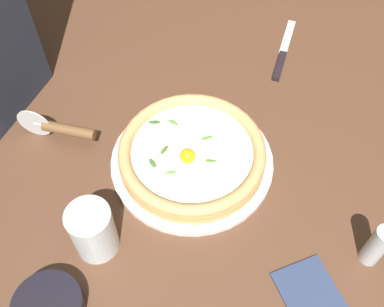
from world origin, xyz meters
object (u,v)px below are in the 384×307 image
object	(u,v)px
folded_napkin	(316,303)
pepper_shaker	(377,246)
table_knife	(281,57)
pizza_cutter	(61,128)
pizza	(192,153)
drinking_glass	(94,233)
side_bowl	(49,307)

from	to	relation	value
folded_napkin	pepper_shaker	size ratio (longest dim) A/B	1.48
table_knife	folded_napkin	world-z (taller)	table_knife
folded_napkin	pizza_cutter	bearing A→B (deg)	5.79
pizza	pepper_shaker	world-z (taller)	pepper_shaker
folded_napkin	pepper_shaker	distance (m)	0.13
table_knife	drinking_glass	distance (m)	0.59
pizza	side_bowl	distance (m)	0.36
table_knife	side_bowl	bearing A→B (deg)	95.15
pizza	drinking_glass	world-z (taller)	drinking_glass
pizza	side_bowl	world-z (taller)	pizza
pizza	folded_napkin	distance (m)	0.34
side_bowl	pepper_shaker	world-z (taller)	pepper_shaker
pizza_cutter	pizza	bearing A→B (deg)	-151.01
pepper_shaker	side_bowl	bearing A→B (deg)	51.52
drinking_glass	folded_napkin	world-z (taller)	drinking_glass
side_bowl	pepper_shaker	xyz separation A→B (m)	(-0.33, -0.41, 0.03)
side_bowl	pepper_shaker	bearing A→B (deg)	-128.48
side_bowl	pizza	bearing A→B (deg)	-86.37
folded_napkin	pizza	bearing A→B (deg)	-12.26
pizza_cutter	pepper_shaker	distance (m)	0.61
table_knife	folded_napkin	xyz separation A→B (m)	(-0.37, 0.43, 0.00)
table_knife	pepper_shaker	xyz separation A→B (m)	(-0.39, 0.30, 0.04)
pepper_shaker	table_knife	bearing A→B (deg)	-37.71
side_bowl	folded_napkin	size ratio (longest dim) A/B	0.78
pizza	side_bowl	xyz separation A→B (m)	(-0.02, 0.36, -0.02)
pizza	table_knife	xyz separation A→B (m)	(0.04, -0.36, -0.03)
pizza_cutter	drinking_glass	bearing A→B (deg)	154.59
drinking_glass	folded_napkin	bearing A→B (deg)	-154.11
pizza_cutter	pepper_shaker	xyz separation A→B (m)	(-0.58, -0.18, 0.01)
table_knife	pepper_shaker	distance (m)	0.50
pepper_shaker	folded_napkin	bearing A→B (deg)	79.41
side_bowl	table_knife	world-z (taller)	side_bowl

